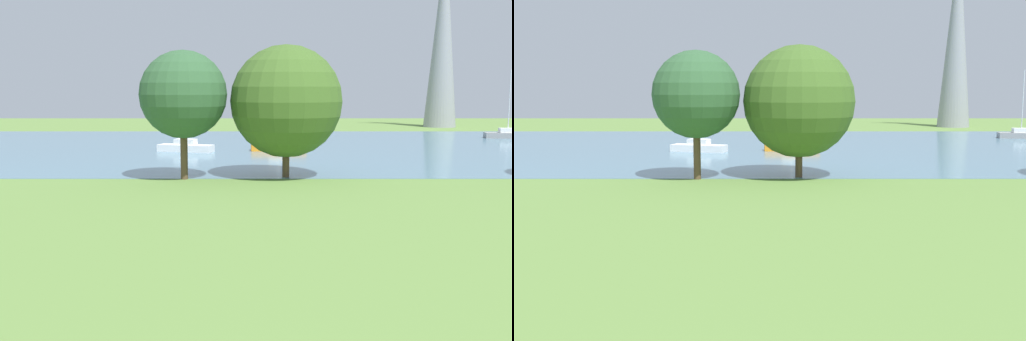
# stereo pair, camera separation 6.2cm
# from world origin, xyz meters

# --- Properties ---
(ground_plane) EXTENTS (160.00, 160.00, 0.00)m
(ground_plane) POSITION_xyz_m (0.00, 22.00, 0.00)
(ground_plane) COLOR olive
(water_surface) EXTENTS (140.00, 40.00, 0.02)m
(water_surface) POSITION_xyz_m (0.00, 50.00, 0.01)
(water_surface) COLOR slate
(water_surface) RESTS_ON ground
(sailboat_white) EXTENTS (5.03, 2.83, 7.36)m
(sailboat_white) POSITION_xyz_m (-7.31, 45.90, 0.47)
(sailboat_white) COLOR white
(sailboat_white) RESTS_ON water_surface
(sailboat_orange) EXTENTS (4.86, 1.71, 6.98)m
(sailboat_orange) POSITION_xyz_m (0.76, 46.73, 0.46)
(sailboat_orange) COLOR orange
(sailboat_orange) RESTS_ON water_surface
(sailboat_gray) EXTENTS (4.95, 2.08, 7.38)m
(sailboat_gray) POSITION_xyz_m (26.17, 59.78, 0.47)
(sailboat_gray) COLOR gray
(sailboat_gray) RESTS_ON water_surface
(tree_west_far) EXTENTS (5.31, 5.31, 7.81)m
(tree_west_far) POSITION_xyz_m (-5.60, 29.94, 5.14)
(tree_west_far) COLOR brown
(tree_west_far) RESTS_ON ground
(tree_east_far) EXTENTS (6.91, 6.91, 8.18)m
(tree_east_far) POSITION_xyz_m (0.65, 30.70, 4.72)
(tree_east_far) COLOR brown
(tree_east_far) RESTS_ON ground
(electricity_pylon) EXTENTS (6.40, 4.40, 25.89)m
(electricity_pylon) POSITION_xyz_m (24.32, 78.87, 12.96)
(electricity_pylon) COLOR gray
(electricity_pylon) RESTS_ON ground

